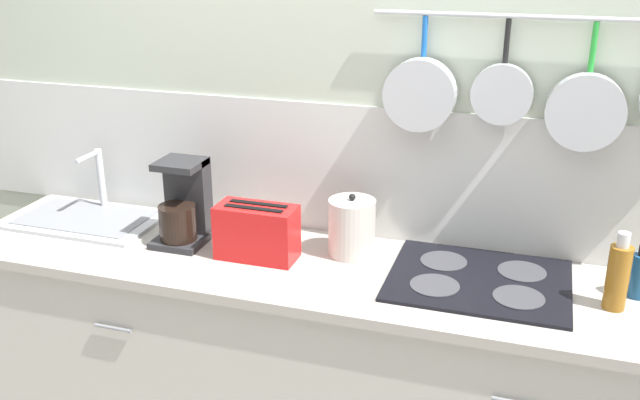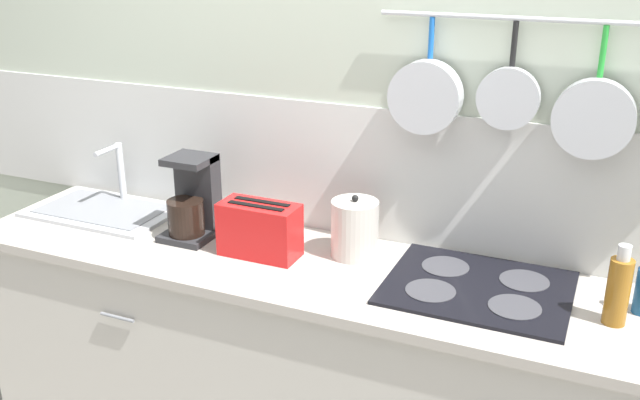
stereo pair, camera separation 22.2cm
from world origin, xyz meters
name	(u,v)px [view 2 (the right image)]	position (x,y,z in m)	size (l,w,h in m)	color
wall_back	(363,144)	(0.01, 0.34, 1.28)	(7.20, 0.16, 2.60)	#B2BCA8
cabinet_base	(325,387)	(0.00, 0.00, 0.45)	(2.67, 0.57, 0.90)	#B7B2A8
countertop	(325,272)	(0.00, 0.00, 0.92)	(2.71, 0.59, 0.03)	#A59E93
sink_basin	(104,208)	(-1.02, 0.11, 0.95)	(0.58, 0.36, 0.26)	#B7BABF
coffee_maker	(193,203)	(-0.56, 0.06, 1.06)	(0.18, 0.20, 0.31)	#262628
toaster	(260,230)	(-0.25, 0.00, 1.03)	(0.29, 0.13, 0.19)	red
kettle	(355,229)	(0.06, 0.13, 1.04)	(0.17, 0.17, 0.23)	beige
cooktop	(478,287)	(0.51, 0.05, 0.94)	(0.58, 0.47, 0.01)	black
bottle_cooking_wine	(618,289)	(0.92, 0.00, 1.04)	(0.07, 0.07, 0.25)	#8C5919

